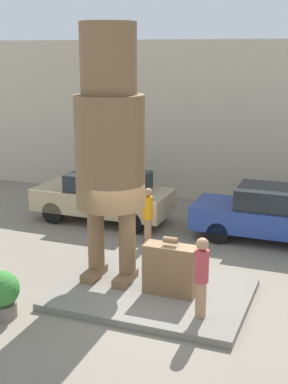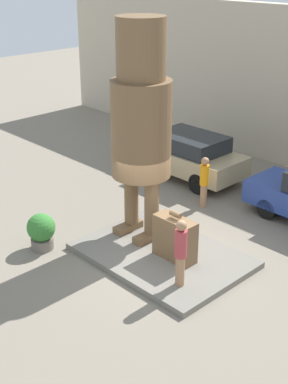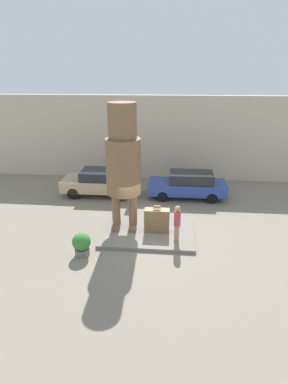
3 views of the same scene
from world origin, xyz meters
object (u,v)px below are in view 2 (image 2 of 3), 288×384
at_px(planter_pot, 41,231).
at_px(worker_hivis, 204,180).
at_px(parked_car_tan, 186,154).
at_px(statue_figure, 141,115).
at_px(giant_suitcase, 175,238).
at_px(tourist, 181,250).

relative_size(planter_pot, worker_hivis, 0.62).
xyz_separation_m(parked_car_tan, worker_hivis, (2.07, -1.47, 0.04)).
relative_size(statue_figure, planter_pot, 5.72).
distance_m(statue_figure, planter_pot, 4.10).
bearing_deg(statue_figure, giant_suitcase, -11.21).
xyz_separation_m(giant_suitcase, parked_car_tan, (-3.80, 4.66, 0.12)).
bearing_deg(statue_figure, planter_pot, -122.23).
bearing_deg(parked_car_tan, planter_pot, 96.65).
xyz_separation_m(statue_figure, worker_hivis, (-0.17, 2.88, -2.68)).
distance_m(statue_figure, tourist, 3.68).
distance_m(tourist, parked_car_tan, 7.22).
bearing_deg(parked_car_tan, giant_suitcase, 129.24).
relative_size(giant_suitcase, worker_hivis, 0.80).
bearing_deg(planter_pot, tourist, 17.06).
height_order(statue_figure, tourist, statue_figure).
bearing_deg(parked_car_tan, tourist, 130.87).
height_order(planter_pot, worker_hivis, worker_hivis).
xyz_separation_m(statue_figure, parked_car_tan, (-2.24, 4.35, -2.72)).
relative_size(parked_car_tan, worker_hivis, 2.67).
relative_size(tourist, parked_car_tan, 0.39).
height_order(tourist, parked_car_tan, tourist).
relative_size(statue_figure, giant_suitcase, 4.40).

